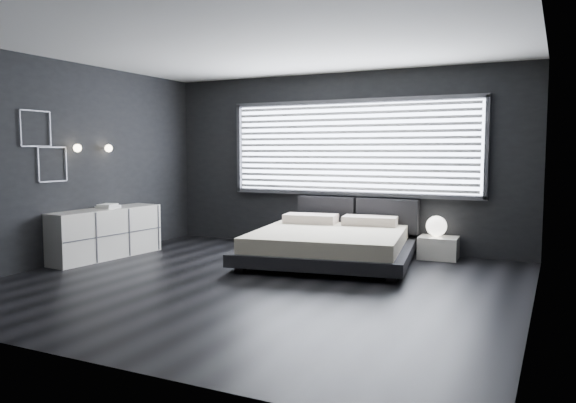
% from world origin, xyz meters
% --- Properties ---
extents(room, '(6.04, 6.00, 2.80)m').
position_xyz_m(room, '(0.00, 0.00, 1.40)').
color(room, black).
rests_on(room, ground).
extents(window, '(4.14, 0.09, 1.52)m').
position_xyz_m(window, '(0.20, 2.70, 1.61)').
color(window, white).
rests_on(window, ground).
extents(headboard, '(1.96, 0.16, 0.52)m').
position_xyz_m(headboard, '(0.32, 2.64, 0.57)').
color(headboard, black).
rests_on(headboard, ground).
extents(sconce_near, '(0.18, 0.11, 0.11)m').
position_xyz_m(sconce_near, '(-2.88, 0.05, 1.60)').
color(sconce_near, silver).
rests_on(sconce_near, ground).
extents(sconce_far, '(0.18, 0.11, 0.11)m').
position_xyz_m(sconce_far, '(-2.88, 0.65, 1.60)').
color(sconce_far, silver).
rests_on(sconce_far, ground).
extents(wall_art_upper, '(0.01, 0.48, 0.48)m').
position_xyz_m(wall_art_upper, '(-2.98, -0.55, 1.85)').
color(wall_art_upper, '#47474C').
rests_on(wall_art_upper, ground).
extents(wall_art_lower, '(0.01, 0.48, 0.48)m').
position_xyz_m(wall_art_lower, '(-2.98, -0.30, 1.38)').
color(wall_art_lower, '#47474C').
rests_on(wall_art_lower, ground).
extents(bed, '(2.57, 2.48, 0.58)m').
position_xyz_m(bed, '(0.32, 1.52, 0.27)').
color(bed, black).
rests_on(bed, ground).
extents(nightstand, '(0.57, 0.49, 0.32)m').
position_xyz_m(nightstand, '(1.64, 2.47, 0.16)').
color(nightstand, silver).
rests_on(nightstand, ground).
extents(orb_lamp, '(0.30, 0.30, 0.30)m').
position_xyz_m(orb_lamp, '(1.60, 2.52, 0.47)').
color(orb_lamp, white).
rests_on(orb_lamp, nightstand).
extents(dresser, '(0.67, 1.85, 0.72)m').
position_xyz_m(dresser, '(-2.78, 0.41, 0.36)').
color(dresser, silver).
rests_on(dresser, ground).
extents(book_stack, '(0.28, 0.35, 0.06)m').
position_xyz_m(book_stack, '(-2.76, 0.48, 0.75)').
color(book_stack, silver).
rests_on(book_stack, dresser).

